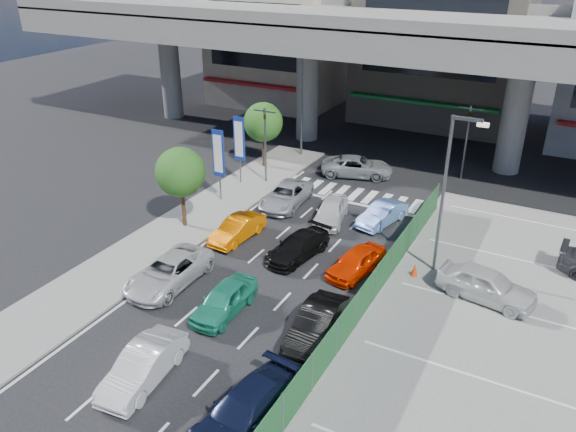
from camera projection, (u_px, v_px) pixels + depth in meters
The scene contains 29 objects.
ground at pixel (253, 292), 26.46m from camera, with size 120.00×120.00×0.00m, color black.
parking_lot at pixel (503, 337), 23.40m from camera, with size 12.00×28.00×0.06m, color slate.
sidewalk_left at pixel (185, 226), 32.56m from camera, with size 4.00×30.00×0.12m, color slate.
fence_run at pixel (367, 296), 24.63m from camera, with size 0.16×22.00×1.80m, color #1B4F25, non-canonical shape.
expressway at pixel (409, 37), 40.08m from camera, with size 64.00×14.00×10.75m.
building_west at pixel (280, 36), 55.73m from camera, with size 12.00×10.90×13.00m.
building_center at pixel (444, 36), 49.34m from camera, with size 14.00×10.90×15.00m.
traffic_light_left at pixel (265, 127), 36.87m from camera, with size 1.60×1.24×5.20m.
traffic_light_right at pixel (469, 124), 37.50m from camera, with size 1.60×1.24×5.20m.
street_lamp_right at pixel (448, 183), 26.11m from camera, with size 1.65×0.22×8.00m.
street_lamp_left at pixel (304, 95), 41.32m from camera, with size 1.65×0.22×8.00m.
signboard_near at pixel (218, 156), 34.50m from camera, with size 0.80×0.14×4.70m.
signboard_far at pixel (239, 141), 37.05m from camera, with size 0.80×0.14×4.70m.
tree_near at pixel (180, 172), 31.10m from camera, with size 2.80×2.80×4.80m.
tree_far at pixel (263, 122), 39.77m from camera, with size 2.80×2.80×4.80m.
hatch_white_back_mid at pixel (143, 366), 20.87m from camera, with size 1.46×4.19×1.38m, color silver.
minivan_navy_back at pixel (245, 411), 18.84m from camera, with size 1.93×4.76×1.38m, color black.
sedan_white_mid_left at pixel (169, 272), 26.81m from camera, with size 2.29×4.97×1.38m, color silver.
taxi_teal_mid at pixel (224, 300), 24.75m from camera, with size 1.57×3.90×1.33m, color #20906F.
hatch_black_mid_right at pixel (317, 324), 23.15m from camera, with size 1.46×4.19×1.38m, color black.
taxi_orange_left at pixel (237, 229), 30.96m from camera, with size 1.33×3.81×1.25m, color #EB6800.
sedan_black_mid at pixel (298, 247), 29.20m from camera, with size 1.70×4.19×1.22m, color black.
taxi_orange_right at pixel (356, 262), 27.76m from camera, with size 1.51×3.76×1.28m, color #ED2800.
wagon_silver_front_left at pixel (286, 196), 34.99m from camera, with size 2.16×4.69×1.30m, color #9EA0A5.
sedan_white_front_mid at pixel (331, 211), 32.94m from camera, with size 1.60×3.97×1.35m, color silver.
kei_truck_front_right at pixel (382, 214), 32.69m from camera, with size 1.31×3.75×1.24m, color #688EE2.
crossing_wagon_silver at pixel (357, 166), 39.43m from camera, with size 2.29×4.97×1.38m, color #919598.
parked_sedan_white at pixel (486, 285), 25.58m from camera, with size 1.79×4.45×1.52m, color silver.
traffic_cone at pixel (415, 269), 27.56m from camera, with size 0.35×0.35×0.68m, color red.
Camera 1 is at (11.88, -18.82, 14.86)m, focal length 35.00 mm.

